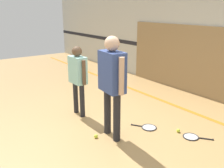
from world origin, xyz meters
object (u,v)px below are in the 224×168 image
person_instructor (112,77)px  racket_second_spare (148,127)px  person_student_left (78,74)px  tennis_ball_by_spare_racket (178,131)px  tennis_ball_near_instructor (96,136)px  racket_spare_on_floor (192,137)px

person_instructor → racket_second_spare: size_ratio=3.52×
person_student_left → tennis_ball_by_spare_racket: size_ratio=21.47×
racket_second_spare → tennis_ball_near_instructor: (-0.25, -0.98, 0.02)m
person_student_left → racket_second_spare: (1.29, 0.73, -0.87)m
person_student_left → racket_spare_on_floor: person_student_left is taller
person_student_left → tennis_ball_by_spare_racket: 2.19m
tennis_ball_near_instructor → person_student_left: bearing=166.2°
person_instructor → racket_spare_on_floor: bearing=57.9°
person_instructor → tennis_ball_near_instructor: 1.07m
racket_spare_on_floor → tennis_ball_by_spare_racket: tennis_ball_by_spare_racket is taller
person_instructor → tennis_ball_near_instructor: (-0.11, -0.26, -1.03)m
person_student_left → tennis_ball_near_instructor: (1.04, -0.26, -0.84)m
racket_spare_on_floor → tennis_ball_near_instructor: size_ratio=7.36×
person_instructor → tennis_ball_near_instructor: person_instructor is taller
racket_second_spare → racket_spare_on_floor: bearing=172.9°
person_student_left → tennis_ball_by_spare_racket: person_student_left is taller
person_instructor → tennis_ball_by_spare_racket: bearing=66.5°
tennis_ball_near_instructor → tennis_ball_by_spare_racket: same height
person_instructor → racket_second_spare: bearing=85.0°
person_student_left → tennis_ball_near_instructor: person_student_left is taller
racket_spare_on_floor → tennis_ball_near_instructor: 1.65m
racket_second_spare → tennis_ball_near_instructor: 1.01m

